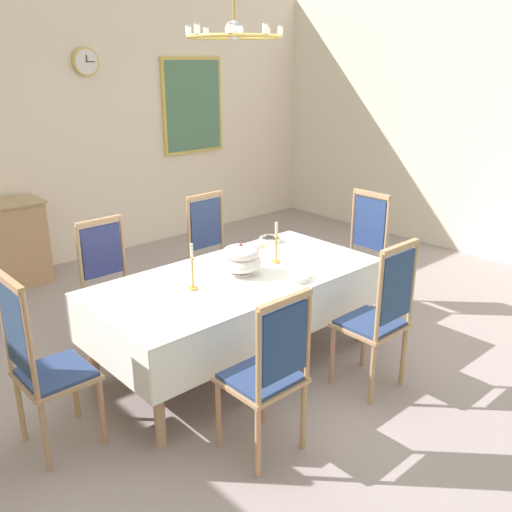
% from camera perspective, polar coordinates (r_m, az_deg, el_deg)
% --- Properties ---
extents(ground, '(7.68, 6.30, 0.04)m').
position_cam_1_polar(ground, '(4.56, -1.89, -11.04)').
color(ground, gray).
extents(back_wall, '(7.68, 0.08, 3.13)m').
position_cam_1_polar(back_wall, '(6.73, -20.41, 12.09)').
color(back_wall, silver).
rests_on(back_wall, ground).
extents(right_wall, '(0.08, 6.30, 3.13)m').
position_cam_1_polar(right_wall, '(7.11, 23.03, 12.11)').
color(right_wall, silver).
rests_on(right_wall, ground).
extents(dining_table, '(2.22, 1.06, 0.75)m').
position_cam_1_polar(dining_table, '(4.24, -1.94, -2.92)').
color(dining_table, tan).
rests_on(dining_table, ground).
extents(tablecloth, '(2.24, 1.08, 0.38)m').
position_cam_1_polar(tablecloth, '(4.25, -1.94, -3.19)').
color(tablecloth, white).
rests_on(tablecloth, dining_table).
extents(chair_south_a, '(0.44, 0.42, 1.09)m').
position_cam_1_polar(chair_south_a, '(3.34, 1.27, -11.75)').
color(chair_south_a, tan).
rests_on(chair_south_a, ground).
extents(chair_north_a, '(0.44, 0.42, 1.08)m').
position_cam_1_polar(chair_north_a, '(4.73, -14.56, -2.63)').
color(chair_north_a, tan).
rests_on(chair_north_a, ground).
extents(chair_south_b, '(0.44, 0.42, 1.15)m').
position_cam_1_polar(chair_south_b, '(4.06, 12.47, -5.94)').
color(chair_south_b, tan).
rests_on(chair_south_b, ground).
extents(chair_north_b, '(0.44, 0.42, 1.12)m').
position_cam_1_polar(chair_north_b, '(5.26, -4.27, 0.41)').
color(chair_north_b, tan).
rests_on(chair_north_b, ground).
extents(chair_head_west, '(0.42, 0.44, 1.17)m').
position_cam_1_polar(chair_head_west, '(3.59, -20.99, -10.21)').
color(chair_head_west, tan).
rests_on(chair_head_west, ground).
extents(chair_head_east, '(0.42, 0.44, 1.14)m').
position_cam_1_polar(chair_head_east, '(5.32, 10.60, 0.41)').
color(chair_head_east, tan).
rests_on(chair_head_east, ground).
extents(soup_tureen, '(0.32, 0.32, 0.25)m').
position_cam_1_polar(soup_tureen, '(4.19, -1.57, -0.31)').
color(soup_tureen, silver).
rests_on(soup_tureen, tablecloth).
extents(candlestick_west, '(0.07, 0.07, 0.34)m').
position_cam_1_polar(candlestick_west, '(3.93, -6.53, -1.57)').
color(candlestick_west, gold).
rests_on(candlestick_west, tablecloth).
extents(candlestick_east, '(0.07, 0.07, 0.34)m').
position_cam_1_polar(candlestick_east, '(4.43, 2.07, 0.96)').
color(candlestick_east, gold).
rests_on(candlestick_east, tablecloth).
extents(bowl_near_left, '(0.15, 0.15, 0.03)m').
position_cam_1_polar(bowl_near_left, '(4.82, -0.33, 1.10)').
color(bowl_near_left, silver).
rests_on(bowl_near_left, tablecloth).
extents(bowl_near_right, '(0.18, 0.18, 0.03)m').
position_cam_1_polar(bowl_near_right, '(4.11, 4.23, -2.29)').
color(bowl_near_right, silver).
rests_on(bowl_near_right, tablecloth).
extents(bowl_far_left, '(0.19, 0.19, 0.04)m').
position_cam_1_polar(bowl_far_left, '(4.96, 1.48, 1.73)').
color(bowl_far_left, silver).
rests_on(bowl_far_left, tablecloth).
extents(spoon_primary, '(0.04, 0.18, 0.01)m').
position_cam_1_polar(spoon_primary, '(4.92, 0.41, 1.31)').
color(spoon_primary, gold).
rests_on(spoon_primary, tablecloth).
extents(spoon_secondary, '(0.03, 0.18, 0.01)m').
position_cam_1_polar(spoon_secondary, '(4.21, 5.07, -1.97)').
color(spoon_secondary, gold).
rests_on(spoon_secondary, tablecloth).
extents(mounted_clock, '(0.31, 0.06, 0.31)m').
position_cam_1_polar(mounted_clock, '(6.81, -17.05, 18.48)').
color(mounted_clock, '#D1B251').
extents(framed_painting, '(0.93, 0.05, 1.22)m').
position_cam_1_polar(framed_painting, '(7.60, -6.48, 15.03)').
color(framed_painting, '#D1B251').
extents(chandelier, '(0.64, 0.64, 0.66)m').
position_cam_1_polar(chandelier, '(3.92, -2.25, 21.70)').
color(chandelier, gold).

